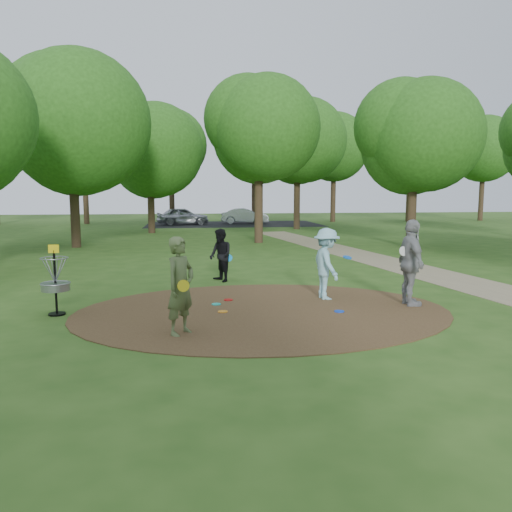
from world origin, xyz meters
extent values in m
plane|color=#2D5119|center=(0.00, 0.00, 0.00)|extent=(100.00, 100.00, 0.00)
cylinder|color=#47301C|center=(0.00, 0.00, 0.01)|extent=(8.40, 8.40, 0.02)
cube|color=#8C7A5B|center=(6.50, 2.00, 0.01)|extent=(7.55, 39.89, 0.01)
cube|color=black|center=(2.00, 30.00, 0.00)|extent=(14.00, 8.00, 0.01)
imported|color=#57673B|center=(-1.79, -1.58, 0.92)|extent=(0.77, 0.80, 1.85)
cylinder|color=yellow|center=(-1.73, -1.82, 0.98)|extent=(0.22, 0.09, 0.22)
imported|color=#8EC8D4|center=(1.74, 1.06, 0.89)|extent=(0.77, 1.21, 1.78)
cylinder|color=blue|center=(2.29, 1.12, 1.04)|extent=(0.30, 0.30, 0.08)
imported|color=black|center=(-0.70, 3.88, 0.79)|extent=(0.86, 0.94, 1.58)
cylinder|color=#0D98EB|center=(-0.46, 3.91, 0.70)|extent=(0.23, 0.11, 0.22)
imported|color=gray|center=(3.50, 0.10, 1.02)|extent=(0.53, 1.21, 2.03)
cylinder|color=white|center=(3.28, 0.08, 1.30)|extent=(0.23, 0.12, 0.22)
cylinder|color=#17B9A5|center=(-1.01, 0.75, 0.03)|extent=(0.22, 0.22, 0.02)
cylinder|color=#0C3AD5|center=(1.66, -0.32, 0.03)|extent=(0.22, 0.22, 0.02)
cylinder|color=red|center=(-0.69, 1.19, 0.03)|extent=(0.22, 0.22, 0.02)
imported|color=#ABABB2|center=(-2.09, 29.61, 0.70)|extent=(4.34, 2.30, 1.41)
imported|color=#B5B8BE|center=(3.00, 30.14, 0.64)|extent=(4.04, 1.88, 1.28)
cylinder|color=orange|center=(-0.90, 0.00, 0.03)|extent=(0.22, 0.22, 0.02)
cylinder|color=black|center=(-4.50, 0.30, 0.68)|extent=(0.05, 0.05, 1.35)
cylinder|color=black|center=(-4.50, 0.30, 0.02)|extent=(0.36, 0.36, 0.04)
cylinder|color=gray|center=(-4.50, 0.30, 0.62)|extent=(0.60, 0.60, 0.16)
torus|color=gray|center=(-4.50, 0.30, 0.70)|extent=(0.63, 0.63, 0.03)
torus|color=gray|center=(-4.50, 0.30, 1.25)|extent=(0.58, 0.58, 0.02)
cube|color=yellow|center=(-4.50, 0.30, 1.45)|extent=(0.22, 0.02, 0.18)
cylinder|color=#332316|center=(-7.00, 14.00, 1.90)|extent=(0.44, 0.44, 3.80)
sphere|color=#245215|center=(-7.00, 14.00, 5.63)|extent=(6.64, 6.64, 6.64)
cylinder|color=#332316|center=(2.00, 15.00, 2.09)|extent=(0.44, 0.44, 4.18)
sphere|color=#245215|center=(2.00, 15.00, 5.66)|extent=(5.37, 5.37, 5.37)
cylinder|color=#332316|center=(9.00, 12.00, 1.80)|extent=(0.44, 0.44, 3.61)
sphere|color=#245215|center=(9.00, 12.00, 5.06)|extent=(5.27, 5.27, 5.27)
cylinder|color=#332316|center=(-4.00, 22.00, 1.71)|extent=(0.44, 0.44, 3.42)
sphere|color=#245215|center=(-4.00, 22.00, 5.05)|extent=(5.94, 5.94, 5.94)
cylinder|color=#332316|center=(6.00, 24.00, 2.19)|extent=(0.44, 0.44, 4.37)
sphere|color=#245215|center=(6.00, 24.00, 5.99)|extent=(5.90, 5.90, 5.90)
camera|label=1|loc=(-1.62, -10.79, 2.67)|focal=35.00mm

